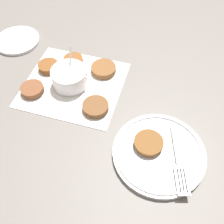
# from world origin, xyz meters

# --- Properties ---
(ground_plane) EXTENTS (4.00, 4.00, 0.00)m
(ground_plane) POSITION_xyz_m (0.00, 0.00, 0.00)
(ground_plane) COLOR #605B56
(napkin) EXTENTS (0.30, 0.28, 0.00)m
(napkin) POSITION_xyz_m (-0.03, -0.02, 0.00)
(napkin) COLOR silver
(napkin) RESTS_ON ground_plane
(sauce_bowl) EXTENTS (0.11, 0.10, 0.10)m
(sauce_bowl) POSITION_xyz_m (-0.04, -0.02, 0.03)
(sauce_bowl) COLOR silver
(sauce_bowl) RESTS_ON napkin
(fritter_0) EXTENTS (0.07, 0.07, 0.02)m
(fritter_0) POSITION_xyz_m (0.07, -0.08, 0.01)
(fritter_0) COLOR brown
(fritter_0) RESTS_ON napkin
(fritter_1) EXTENTS (0.07, 0.07, 0.02)m
(fritter_1) POSITION_xyz_m (-0.13, -0.08, 0.01)
(fritter_1) COLOR brown
(fritter_1) RESTS_ON napkin
(fritter_2) EXTENTS (0.06, 0.06, 0.01)m
(fritter_2) POSITION_xyz_m (-0.07, 0.07, 0.01)
(fritter_2) COLOR brown
(fritter_2) RESTS_ON napkin
(fritter_3) EXTENTS (0.06, 0.06, 0.02)m
(fritter_3) POSITION_xyz_m (-0.13, 0.02, 0.01)
(fritter_3) COLOR brown
(fritter_3) RESTS_ON napkin
(fritter_4) EXTENTS (0.08, 0.08, 0.02)m
(fritter_4) POSITION_xyz_m (0.04, 0.06, 0.01)
(fritter_4) COLOR brown
(fritter_4) RESTS_ON napkin
(serving_plate) EXTENTS (0.23, 0.23, 0.02)m
(serving_plate) POSITION_xyz_m (0.27, -0.16, 0.01)
(serving_plate) COLOR silver
(serving_plate) RESTS_ON ground_plane
(fritter_on_plate) EXTENTS (0.07, 0.07, 0.01)m
(fritter_on_plate) POSITION_xyz_m (0.24, -0.15, 0.03)
(fritter_on_plate) COLOR brown
(fritter_on_plate) RESTS_ON serving_plate
(fork) EXTENTS (0.08, 0.18, 0.00)m
(fork) POSITION_xyz_m (0.32, -0.19, 0.02)
(fork) COLOR silver
(fork) RESTS_ON serving_plate
(extra_saucer) EXTENTS (0.15, 0.15, 0.01)m
(extra_saucer) POSITION_xyz_m (-0.30, 0.10, 0.01)
(extra_saucer) COLOR silver
(extra_saucer) RESTS_ON ground_plane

